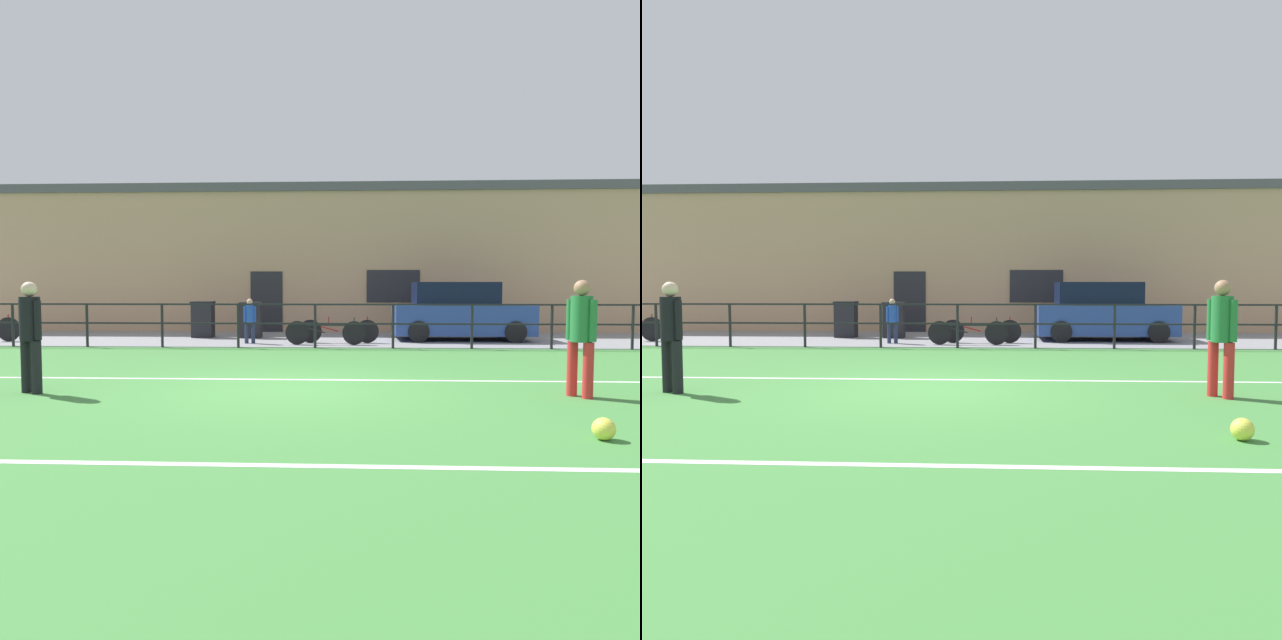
% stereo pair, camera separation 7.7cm
% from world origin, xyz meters
% --- Properties ---
extents(ground, '(60.00, 44.00, 0.04)m').
position_xyz_m(ground, '(0.00, 0.00, -0.02)').
color(ground, '#42843D').
extents(field_line_touchline, '(36.00, 0.11, 0.00)m').
position_xyz_m(field_line_touchline, '(0.00, 0.92, 0.00)').
color(field_line_touchline, white).
rests_on(field_line_touchline, ground).
extents(field_line_hash, '(36.00, 0.11, 0.00)m').
position_xyz_m(field_line_hash, '(0.00, -3.83, 0.00)').
color(field_line_hash, white).
rests_on(field_line_hash, ground).
extents(pavement_strip, '(48.00, 5.00, 0.02)m').
position_xyz_m(pavement_strip, '(0.00, 8.50, 0.01)').
color(pavement_strip, gray).
rests_on(pavement_strip, ground).
extents(perimeter_fence, '(36.07, 0.07, 1.15)m').
position_xyz_m(perimeter_fence, '(0.00, 6.00, 0.75)').
color(perimeter_fence, black).
rests_on(perimeter_fence, ground).
extents(clubhouse_facade, '(28.00, 2.56, 5.13)m').
position_xyz_m(clubhouse_facade, '(0.00, 12.20, 2.57)').
color(clubhouse_facade, tan).
rests_on(clubhouse_facade, ground).
extents(player_goalkeeper, '(0.42, 0.29, 1.66)m').
position_xyz_m(player_goalkeeper, '(-3.89, -0.50, 0.95)').
color(player_goalkeeper, black).
rests_on(player_goalkeeper, ground).
extents(player_striker, '(0.31, 0.40, 1.69)m').
position_xyz_m(player_striker, '(4.17, -0.44, 0.96)').
color(player_striker, red).
rests_on(player_striker, ground).
extents(soccer_ball_match, '(0.24, 0.24, 0.24)m').
position_xyz_m(soccer_ball_match, '(3.49, -2.81, 0.12)').
color(soccer_ball_match, '#E5E04C').
rests_on(soccer_ball_match, ground).
extents(spectator_child, '(0.33, 0.22, 1.23)m').
position_xyz_m(spectator_child, '(-1.86, 6.97, 0.72)').
color(spectator_child, '#232D4C').
rests_on(spectator_child, pavement_strip).
extents(parked_car_red, '(3.95, 1.88, 1.70)m').
position_xyz_m(parked_car_red, '(4.12, 8.32, 0.82)').
color(parked_car_red, '#28428E').
rests_on(parked_car_red, pavement_strip).
extents(bicycle_parked_0, '(2.18, 0.04, 0.74)m').
position_xyz_m(bicycle_parked_0, '(0.24, 6.68, 0.35)').
color(bicycle_parked_0, black).
rests_on(bicycle_parked_0, pavement_strip).
extents(bicycle_parked_1, '(2.23, 0.04, 0.74)m').
position_xyz_m(bicycle_parked_1, '(0.58, 7.20, 0.36)').
color(bicycle_parked_1, black).
rests_on(bicycle_parked_1, pavement_strip).
extents(trash_bin_0, '(0.66, 0.56, 1.11)m').
position_xyz_m(trash_bin_0, '(-3.62, 8.78, 0.58)').
color(trash_bin_0, black).
rests_on(trash_bin_0, pavement_strip).
extents(trash_bin_1, '(0.66, 0.56, 1.09)m').
position_xyz_m(trash_bin_1, '(-2.11, 8.73, 0.57)').
color(trash_bin_1, black).
rests_on(trash_bin_1, pavement_strip).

